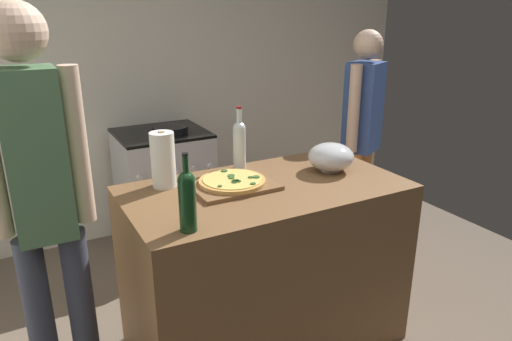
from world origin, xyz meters
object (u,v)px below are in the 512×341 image
(pizza, at_px, (232,181))
(paper_towel_roll, at_px, (163,160))
(mixing_bowl, at_px, (331,157))
(wine_bottle_clear, at_px, (187,198))
(stove, at_px, (165,189))
(wine_bottle_amber, at_px, (239,142))
(person_in_stripes, at_px, (43,201))
(person_in_red, at_px, (362,132))

(pizza, relative_size, paper_towel_roll, 1.19)
(mixing_bowl, bearing_deg, paper_towel_roll, 166.57)
(pizza, distance_m, mixing_bowl, 0.57)
(paper_towel_roll, xyz_separation_m, wine_bottle_clear, (-0.07, -0.51, 0.00))
(stove, bearing_deg, wine_bottle_amber, -83.43)
(mixing_bowl, distance_m, wine_bottle_clear, 0.97)
(person_in_stripes, bearing_deg, mixing_bowl, 1.14)
(pizza, height_order, person_in_red, person_in_red)
(wine_bottle_amber, xyz_separation_m, person_in_stripes, (-1.00, -0.29, -0.02))
(mixing_bowl, bearing_deg, wine_bottle_amber, 146.84)
(mixing_bowl, bearing_deg, wine_bottle_clear, -161.45)
(pizza, xyz_separation_m, person_in_red, (1.21, 0.46, -0.01))
(person_in_red, bearing_deg, paper_towel_roll, -168.74)
(paper_towel_roll, height_order, wine_bottle_clear, wine_bottle_clear)
(mixing_bowl, height_order, stove, mixing_bowl)
(paper_towel_roll, height_order, stove, paper_towel_roll)
(paper_towel_roll, distance_m, wine_bottle_amber, 0.45)
(pizza, distance_m, paper_towel_roll, 0.35)
(wine_bottle_clear, bearing_deg, mixing_bowl, 18.55)
(paper_towel_roll, xyz_separation_m, stove, (0.33, 1.08, -0.59))
(wine_bottle_amber, bearing_deg, person_in_stripes, -163.57)
(wine_bottle_clear, height_order, person_in_red, person_in_red)
(pizza, distance_m, stove, 1.34)
(person_in_red, bearing_deg, wine_bottle_amber, -167.47)
(person_in_stripes, relative_size, person_in_red, 1.10)
(pizza, height_order, person_in_stripes, person_in_stripes)
(paper_towel_roll, distance_m, wine_bottle_clear, 0.52)
(person_in_stripes, bearing_deg, paper_towel_roll, 22.55)
(pizza, xyz_separation_m, stove, (0.04, 1.25, -0.48))
(wine_bottle_amber, relative_size, person_in_stripes, 0.19)
(paper_towel_roll, xyz_separation_m, person_in_stripes, (-0.56, -0.23, -0.01))
(pizza, relative_size, wine_bottle_clear, 1.02)
(wine_bottle_clear, bearing_deg, stove, 76.00)
(pizza, height_order, paper_towel_roll, paper_towel_roll)
(pizza, bearing_deg, person_in_red, 21.06)
(stove, bearing_deg, pizza, -91.80)
(mixing_bowl, distance_m, wine_bottle_amber, 0.49)
(paper_towel_roll, relative_size, person_in_red, 0.17)
(person_in_stripes, bearing_deg, person_in_red, 14.45)
(wine_bottle_clear, xyz_separation_m, person_in_red, (1.56, 0.81, -0.12))
(pizza, relative_size, person_in_stripes, 0.19)
(person_in_red, bearing_deg, mixing_bowl, -142.12)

